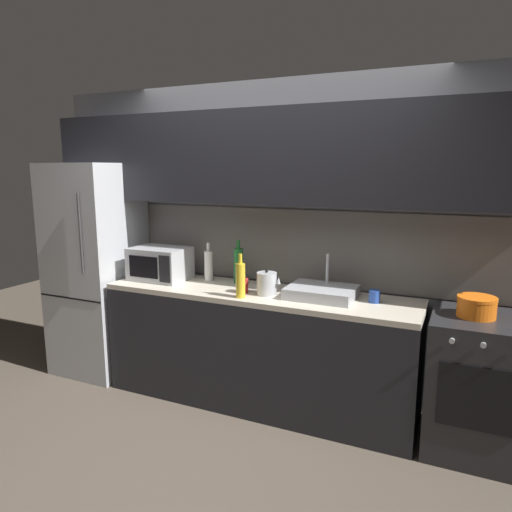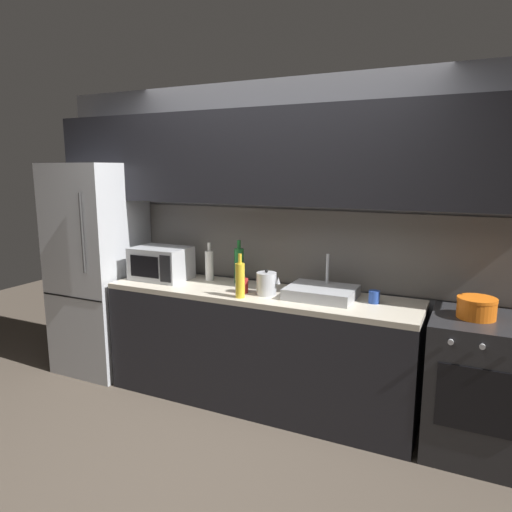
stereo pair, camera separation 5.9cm
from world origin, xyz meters
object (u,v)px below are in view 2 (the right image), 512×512
at_px(refrigerator, 99,268).
at_px(cooking_pot, 477,308).
at_px(kettle, 267,284).
at_px(wine_bottle_green, 239,265).
at_px(wine_bottle_yellow, 240,280).
at_px(wine_bottle_white, 209,265).
at_px(oven_range, 477,387).
at_px(microwave, 161,263).
at_px(mug_red, 242,286).
at_px(mug_blue, 374,297).

xyz_separation_m(refrigerator, cooking_pot, (3.09, 0.00, 0.03)).
bearing_deg(kettle, wine_bottle_green, 145.78).
bearing_deg(kettle, wine_bottle_yellow, -133.41).
distance_m(kettle, wine_bottle_green, 0.43).
bearing_deg(wine_bottle_white, oven_range, -4.29).
relative_size(microwave, kettle, 2.40).
relative_size(oven_range, cooking_pot, 3.82).
height_order(wine_bottle_green, mug_red, wine_bottle_green).
height_order(microwave, wine_bottle_yellow, wine_bottle_yellow).
bearing_deg(kettle, oven_range, 2.43).
bearing_deg(cooking_pot, mug_red, -177.09).
xyz_separation_m(wine_bottle_green, mug_blue, (1.11, -0.12, -0.10)).
xyz_separation_m(kettle, wine_bottle_white, (-0.62, 0.22, 0.05)).
xyz_separation_m(refrigerator, wine_bottle_green, (1.33, 0.18, 0.12)).
bearing_deg(cooking_pot, refrigerator, -180.00).
distance_m(wine_bottle_yellow, mug_red, 0.16).
distance_m(wine_bottle_green, mug_red, 0.32).
distance_m(refrigerator, cooking_pot, 3.09).
xyz_separation_m(oven_range, wine_bottle_yellow, (-1.59, -0.21, 0.58)).
xyz_separation_m(kettle, cooking_pot, (1.40, 0.06, -0.02)).
bearing_deg(wine_bottle_green, oven_range, -5.68).
distance_m(microwave, wine_bottle_green, 0.67).
relative_size(kettle, wine_bottle_white, 0.60).
relative_size(kettle, mug_red, 1.80).
distance_m(refrigerator, kettle, 1.69).
distance_m(kettle, wine_bottle_white, 0.66).
bearing_deg(microwave, wine_bottle_white, 19.22).
xyz_separation_m(microwave, wine_bottle_yellow, (0.86, -0.23, -0.00)).
bearing_deg(microwave, wine_bottle_green, 13.68).
relative_size(wine_bottle_white, mug_blue, 3.60).
distance_m(refrigerator, wine_bottle_green, 1.35).
distance_m(refrigerator, mug_red, 1.50).
relative_size(wine_bottle_green, cooking_pot, 1.49).
distance_m(kettle, mug_red, 0.19).
bearing_deg(wine_bottle_white, wine_bottle_green, 5.15).
bearing_deg(kettle, microwave, 175.41).
relative_size(microwave, mug_blue, 5.22).
xyz_separation_m(oven_range, mug_blue, (-0.68, 0.06, 0.49)).
bearing_deg(microwave, refrigerator, -178.45).
bearing_deg(oven_range, wine_bottle_white, 175.71).
height_order(wine_bottle_white, wine_bottle_green, wine_bottle_green).
xyz_separation_m(wine_bottle_white, mug_blue, (1.38, -0.09, -0.09)).
height_order(kettle, mug_blue, kettle).
distance_m(oven_range, mug_red, 1.71).
height_order(oven_range, mug_blue, mug_blue).
distance_m(microwave, mug_red, 0.83).
bearing_deg(mug_red, mug_blue, 8.42).
xyz_separation_m(refrigerator, mug_red, (1.50, -0.08, 0.02)).
bearing_deg(cooking_pot, wine_bottle_white, 175.66).
height_order(kettle, cooking_pot, kettle).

